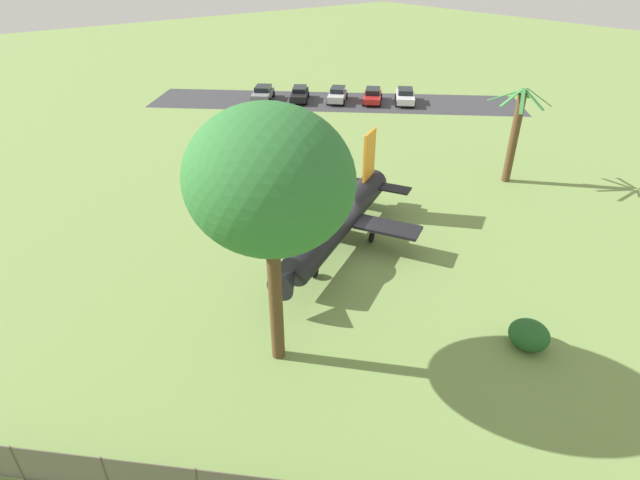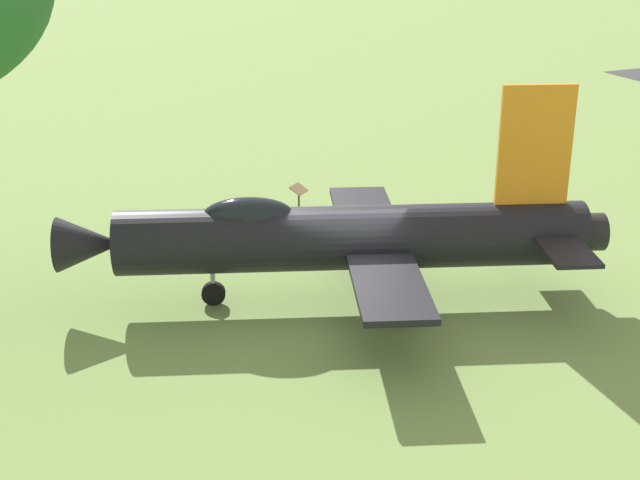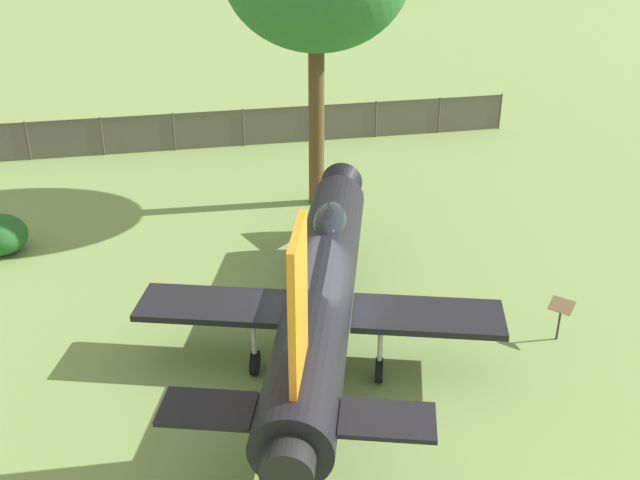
{
  "view_description": "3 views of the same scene",
  "coord_description": "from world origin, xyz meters",
  "px_view_note": "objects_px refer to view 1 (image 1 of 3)",
  "views": [
    {
      "loc": [
        19.07,
        -16.27,
        15.18
      ],
      "look_at": [
        2.13,
        -3.14,
        2.5
      ],
      "focal_mm": 28.31,
      "sensor_mm": 36.0,
      "label": 1
    },
    {
      "loc": [
        19.13,
        7.59,
        9.7
      ],
      "look_at": [
        0.89,
        -0.48,
        1.9
      ],
      "focal_mm": 49.97,
      "sensor_mm": 36.0,
      "label": 2
    },
    {
      "loc": [
        -8.83,
        13.53,
        11.1
      ],
      "look_at": [
        0.86,
        -1.27,
        2.36
      ],
      "focal_mm": 42.62,
      "sensor_mm": 36.0,
      "label": 3
    }
  ],
  "objects_px": {
    "info_plaque": "(240,220)",
    "parked_car_silver": "(337,94)",
    "parked_car_gray": "(263,93)",
    "parked_car_white": "(405,96)",
    "display_jet": "(338,221)",
    "shrub_near_fence": "(529,335)",
    "shade_tree": "(269,181)",
    "parked_car_red": "(373,95)",
    "parked_car_black": "(300,94)",
    "palm_tree": "(514,136)"
  },
  "relations": [
    {
      "from": "palm_tree",
      "to": "info_plaque",
      "type": "bearing_deg",
      "value": -105.18
    },
    {
      "from": "parked_car_gray",
      "to": "palm_tree",
      "type": "bearing_deg",
      "value": 46.91
    },
    {
      "from": "shade_tree",
      "to": "palm_tree",
      "type": "height_order",
      "value": "shade_tree"
    },
    {
      "from": "shrub_near_fence",
      "to": "parked_car_white",
      "type": "height_order",
      "value": "parked_car_white"
    },
    {
      "from": "parked_car_red",
      "to": "parked_car_white",
      "type": "bearing_deg",
      "value": 92.92
    },
    {
      "from": "parked_car_white",
      "to": "parked_car_red",
      "type": "xyz_separation_m",
      "value": [
        -2.4,
        -2.59,
        -0.03
      ]
    },
    {
      "from": "info_plaque",
      "to": "parked_car_silver",
      "type": "xyz_separation_m",
      "value": [
        -18.96,
        23.18,
        -0.08
      ]
    },
    {
      "from": "parked_car_white",
      "to": "parked_car_black",
      "type": "bearing_deg",
      "value": -88.75
    },
    {
      "from": "parked_car_white",
      "to": "parked_car_red",
      "type": "height_order",
      "value": "parked_car_white"
    },
    {
      "from": "info_plaque",
      "to": "parked_car_red",
      "type": "xyz_separation_m",
      "value": [
        -16.37,
        26.03,
        -0.11
      ]
    },
    {
      "from": "parked_car_black",
      "to": "palm_tree",
      "type": "bearing_deg",
      "value": 38.82
    },
    {
      "from": "display_jet",
      "to": "shrub_near_fence",
      "type": "height_order",
      "value": "display_jet"
    },
    {
      "from": "shade_tree",
      "to": "parked_car_gray",
      "type": "distance_m",
      "value": 41.38
    },
    {
      "from": "parked_car_white",
      "to": "display_jet",
      "type": "bearing_deg",
      "value": -9.04
    },
    {
      "from": "info_plaque",
      "to": "display_jet",
      "type": "bearing_deg",
      "value": 34.33
    },
    {
      "from": "shrub_near_fence",
      "to": "parked_car_white",
      "type": "distance_m",
      "value": 38.57
    },
    {
      "from": "parked_car_gray",
      "to": "info_plaque",
      "type": "bearing_deg",
      "value": 7.81
    },
    {
      "from": "info_plaque",
      "to": "shade_tree",
      "type": "bearing_deg",
      "value": -21.77
    },
    {
      "from": "shrub_near_fence",
      "to": "parked_car_gray",
      "type": "bearing_deg",
      "value": 163.28
    },
    {
      "from": "shade_tree",
      "to": "parked_car_silver",
      "type": "xyz_separation_m",
      "value": [
        -29.17,
        27.26,
        -7.3
      ]
    },
    {
      "from": "shade_tree",
      "to": "parked_car_white",
      "type": "xyz_separation_m",
      "value": [
        -24.18,
        32.69,
        -7.31
      ]
    },
    {
      "from": "shrub_near_fence",
      "to": "parked_car_black",
      "type": "bearing_deg",
      "value": 158.14
    },
    {
      "from": "shrub_near_fence",
      "to": "info_plaque",
      "type": "relative_size",
      "value": 1.53
    },
    {
      "from": "display_jet",
      "to": "shade_tree",
      "type": "height_order",
      "value": "shade_tree"
    },
    {
      "from": "parked_car_white",
      "to": "parked_car_black",
      "type": "xyz_separation_m",
      "value": [
        -7.84,
        -8.52,
        -0.01
      ]
    },
    {
      "from": "shade_tree",
      "to": "parked_car_gray",
      "type": "height_order",
      "value": "shade_tree"
    },
    {
      "from": "palm_tree",
      "to": "parked_car_silver",
      "type": "distance_m",
      "value": 24.65
    },
    {
      "from": "shade_tree",
      "to": "parked_car_silver",
      "type": "height_order",
      "value": "shade_tree"
    },
    {
      "from": "palm_tree",
      "to": "parked_car_white",
      "type": "bearing_deg",
      "value": 154.21
    },
    {
      "from": "palm_tree",
      "to": "parked_car_red",
      "type": "relative_size",
      "value": 1.51
    },
    {
      "from": "info_plaque",
      "to": "parked_car_black",
      "type": "distance_m",
      "value": 29.65
    },
    {
      "from": "parked_car_white",
      "to": "parked_car_silver",
      "type": "height_order",
      "value": "parked_car_silver"
    },
    {
      "from": "display_jet",
      "to": "parked_car_gray",
      "type": "relative_size",
      "value": 2.83
    },
    {
      "from": "palm_tree",
      "to": "shrub_near_fence",
      "type": "height_order",
      "value": "palm_tree"
    },
    {
      "from": "parked_car_red",
      "to": "parked_car_silver",
      "type": "height_order",
      "value": "parked_car_silver"
    },
    {
      "from": "display_jet",
      "to": "parked_car_silver",
      "type": "bearing_deg",
      "value": -157.15
    },
    {
      "from": "shrub_near_fence",
      "to": "parked_car_gray",
      "type": "relative_size",
      "value": 0.39
    },
    {
      "from": "display_jet",
      "to": "parked_car_gray",
      "type": "bearing_deg",
      "value": -142.43
    },
    {
      "from": "display_jet",
      "to": "shrub_near_fence",
      "type": "relative_size",
      "value": 7.29
    },
    {
      "from": "parked_car_gray",
      "to": "shrub_near_fence",
      "type": "bearing_deg",
      "value": 25.88
    },
    {
      "from": "parked_car_white",
      "to": "parked_car_gray",
      "type": "height_order",
      "value": "parked_car_white"
    },
    {
      "from": "display_jet",
      "to": "parked_car_white",
      "type": "bearing_deg",
      "value": -170.65
    },
    {
      "from": "shrub_near_fence",
      "to": "parked_car_gray",
      "type": "xyz_separation_m",
      "value": [
        -40.96,
        12.3,
        0.14
      ]
    },
    {
      "from": "info_plaque",
      "to": "parked_car_silver",
      "type": "distance_m",
      "value": 29.95
    },
    {
      "from": "shrub_near_fence",
      "to": "parked_car_silver",
      "type": "bearing_deg",
      "value": 152.48
    },
    {
      "from": "parked_car_silver",
      "to": "parked_car_gray",
      "type": "xyz_separation_m",
      "value": [
        -5.63,
        -6.1,
        -0.02
      ]
    },
    {
      "from": "parked_car_black",
      "to": "parked_car_gray",
      "type": "distance_m",
      "value": 4.11
    },
    {
      "from": "parked_car_gray",
      "to": "parked_car_white",
      "type": "bearing_deg",
      "value": 89.95
    },
    {
      "from": "parked_car_silver",
      "to": "parked_car_black",
      "type": "height_order",
      "value": "parked_car_silver"
    },
    {
      "from": "parked_car_red",
      "to": "shrub_near_fence",
      "type": "bearing_deg",
      "value": 12.8
    }
  ]
}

